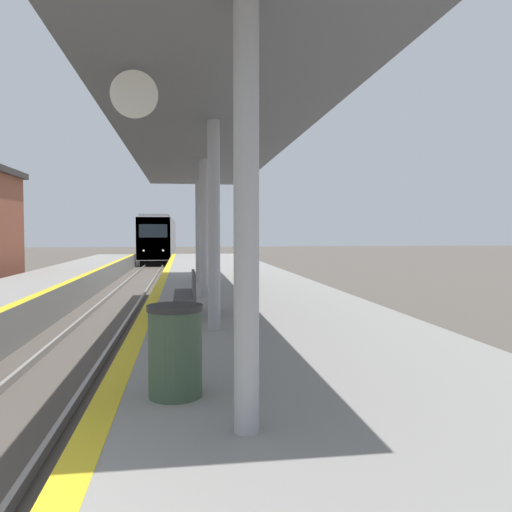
% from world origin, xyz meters
% --- Properties ---
extents(train, '(2.83, 23.52, 4.38)m').
position_xyz_m(train, '(0.00, 50.72, 2.23)').
color(train, black).
rests_on(train, ground).
extents(station_canopy, '(3.67, 18.58, 3.93)m').
position_xyz_m(station_canopy, '(2.99, 8.97, 4.78)').
color(station_canopy, '#99999E').
rests_on(station_canopy, platform_right).
extents(trash_bin, '(0.60, 0.60, 0.98)m').
position_xyz_m(trash_bin, '(2.36, 3.07, 1.54)').
color(trash_bin, '#384C38').
rests_on(trash_bin, platform_right).
extents(bench, '(0.44, 1.69, 0.92)m').
position_xyz_m(bench, '(2.54, 8.31, 1.54)').
color(bench, '#4C4C51').
rests_on(bench, platform_right).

